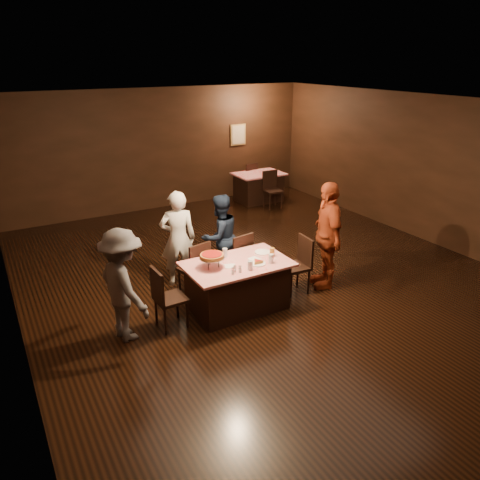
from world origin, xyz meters
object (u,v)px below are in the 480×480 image
at_px(chair_end_left, 171,297).
at_px(plate_empty, 262,252).
at_px(diner_white_jacket, 178,239).
at_px(chair_far_right, 236,258).
at_px(back_table, 259,187).
at_px(chair_end_right, 295,266).
at_px(glass_front_left, 250,265).
at_px(diner_grey_knit, 123,285).
at_px(main_table, 237,286).
at_px(glass_front_right, 271,259).
at_px(pizza_stand, 212,256).
at_px(glass_amber, 272,252).
at_px(diner_navy_hoodie, 220,237).
at_px(chair_back_far, 247,179).
at_px(chair_back_near, 273,190).
at_px(chair_far_left, 193,268).
at_px(glass_back, 225,253).
at_px(diner_red_shirt, 327,235).

bearing_deg(chair_end_left, plate_empty, -86.99).
bearing_deg(diner_white_jacket, chair_far_right, 167.60).
relative_size(back_table, chair_end_right, 1.37).
bearing_deg(glass_front_left, diner_grey_knit, 168.85).
relative_size(chair_end_left, glass_front_left, 6.79).
xyz_separation_m(main_table, glass_front_right, (0.45, -0.25, 0.46)).
distance_m(pizza_stand, glass_amber, 1.01).
xyz_separation_m(back_table, diner_navy_hoodie, (-3.06, -3.64, 0.38)).
relative_size(chair_back_far, glass_front_left, 6.79).
xyz_separation_m(chair_far_right, diner_navy_hoodie, (-0.11, 0.38, 0.29)).
distance_m(chair_end_right, glass_amber, 0.62).
bearing_deg(glass_front_left, plate_empty, 41.99).
distance_m(back_table, chair_back_near, 0.71).
bearing_deg(glass_amber, diner_navy_hoodie, 104.81).
xyz_separation_m(chair_far_left, glass_front_right, (0.85, -1.00, 0.37)).
bearing_deg(pizza_stand, chair_back_far, 54.86).
xyz_separation_m(back_table, glass_front_right, (-2.89, -5.02, 0.46)).
relative_size(diner_navy_hoodie, diner_grey_knit, 0.94).
relative_size(chair_end_right, plate_empty, 3.80).
bearing_deg(main_table, glass_front_right, -29.05).
xyz_separation_m(pizza_stand, glass_amber, (1.00, -0.10, -0.11)).
height_order(back_table, glass_back, glass_back).
relative_size(chair_end_right, diner_navy_hoodie, 0.62).
bearing_deg(glass_front_right, diner_white_jacket, 121.41).
relative_size(chair_end_left, pizza_stand, 2.50).
bearing_deg(chair_far_left, diner_white_jacket, -97.32).
bearing_deg(glass_back, chair_back_far, 56.20).
relative_size(chair_end_right, glass_front_right, 6.79).
height_order(diner_white_jacket, glass_back, diner_white_jacket).
xyz_separation_m(chair_back_far, glass_front_right, (-2.89, -5.62, 0.37)).
bearing_deg(chair_back_far, main_table, 47.86).
bearing_deg(diner_red_shirt, glass_amber, -67.55).
bearing_deg(pizza_stand, glass_front_left, -37.87).
relative_size(main_table, diner_navy_hoodie, 1.05).
bearing_deg(glass_back, glass_amber, -28.30).
bearing_deg(chair_back_far, chair_back_near, 79.77).
distance_m(diner_red_shirt, pizza_stand, 2.10).
distance_m(chair_far_left, diner_white_jacket, 0.60).
distance_m(diner_white_jacket, pizza_stand, 1.19).
bearing_deg(chair_end_right, chair_far_right, -133.12).
bearing_deg(diner_navy_hoodie, diner_white_jacket, -18.32).
bearing_deg(chair_back_near, chair_back_far, 95.71).
relative_size(plate_empty, glass_front_right, 1.79).
relative_size(diner_red_shirt, glass_front_right, 13.09).
xyz_separation_m(chair_back_far, diner_grey_knit, (-5.09, -5.32, 0.33)).
bearing_deg(glass_front_right, pizza_stand, 160.56).
relative_size(back_table, glass_front_right, 9.29).
xyz_separation_m(diner_navy_hoodie, diner_grey_knit, (-2.03, -1.08, 0.05)).
relative_size(main_table, glass_front_right, 11.43).
bearing_deg(chair_far_right, diner_grey_knit, 8.15).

